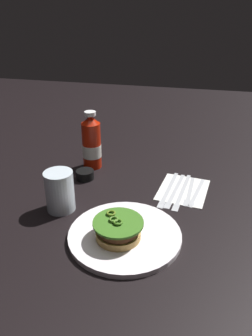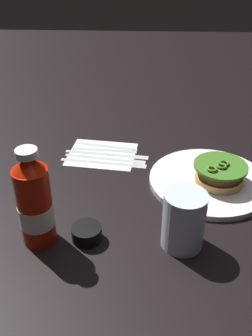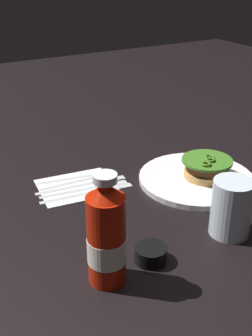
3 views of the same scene
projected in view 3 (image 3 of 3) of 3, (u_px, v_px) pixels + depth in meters
The scene contains 12 objects.
ground_plane at pixel (151, 191), 1.01m from camera, with size 3.00×3.00×0.00m, color black.
dinner_plate at pixel (196, 179), 1.05m from camera, with size 0.28×0.28×0.01m, color white.
burger_sandwich at pixel (207, 168), 1.04m from camera, with size 0.12×0.12×0.05m.
ketchup_bottle at pixel (106, 236), 0.70m from camera, with size 0.07×0.07×0.20m.
water_glass at pixel (231, 208), 0.84m from camera, with size 0.08×0.08×0.12m, color silver.
condiment_cup at pixel (151, 254), 0.78m from camera, with size 0.06×0.06×0.03m, color black.
napkin at pixel (76, 186), 1.03m from camera, with size 0.18×0.14×0.00m, color white.
butter_knife at pixel (93, 191), 1.00m from camera, with size 0.22×0.04×0.00m.
steak_knife at pixel (90, 187), 1.02m from camera, with size 0.21×0.05×0.00m.
table_knife at pixel (87, 183), 1.04m from camera, with size 0.22×0.04×0.00m.
fork_utensil at pixel (81, 179), 1.05m from camera, with size 0.18×0.03×0.00m.
spoon_utensil at pixel (82, 176), 1.07m from camera, with size 0.17×0.05×0.00m.
Camera 3 is at (-0.49, -0.73, 0.50)m, focal length 46.10 mm.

